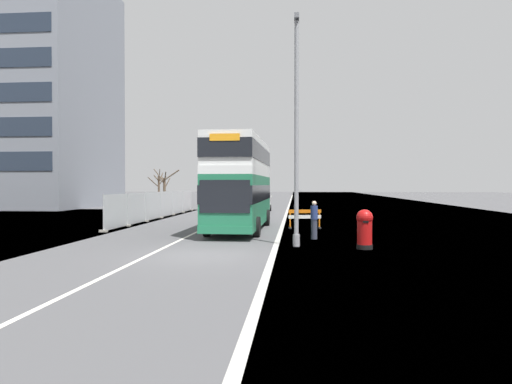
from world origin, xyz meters
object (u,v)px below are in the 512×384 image
lamppost_foreground (296,137)px  car_oncoming_near (260,200)px  double_decker_bus (241,182)px  car_receding_mid (231,198)px  red_pillar_postbox (365,227)px  roadworks_barrier (305,216)px  pedestrian_at_kerb (314,220)px

lamppost_foreground → car_oncoming_near: 23.97m
double_decker_bus → car_receding_mid: (-4.43, 26.63, -1.70)m
lamppost_foreground → double_decker_bus: bearing=115.7°
lamppost_foreground → red_pillar_postbox: bearing=-10.0°
double_decker_bus → roadworks_barrier: double_decker_bus is taller
red_pillar_postbox → roadworks_barrier: bearing=105.1°
lamppost_foreground → roadworks_barrier: size_ratio=4.98×
red_pillar_postbox → roadworks_barrier: size_ratio=0.82×
lamppost_foreground → red_pillar_postbox: size_ratio=6.04×
red_pillar_postbox → pedestrian_at_kerb: 3.59m
double_decker_bus → pedestrian_at_kerb: bearing=-44.5°
red_pillar_postbox → car_oncoming_near: bearing=104.3°
pedestrian_at_kerb → red_pillar_postbox: bearing=-58.6°
double_decker_bus → car_oncoming_near: size_ratio=2.49×
lamppost_foreground → car_oncoming_near: (-3.41, 23.48, -3.44)m
red_pillar_postbox → car_receding_mid: bearing=107.0°
lamppost_foreground → car_oncoming_near: size_ratio=2.23×
red_pillar_postbox → roadworks_barrier: (-2.21, 8.21, -0.16)m
double_decker_bus → roadworks_barrier: 4.30m
double_decker_bus → roadworks_barrier: (3.60, 1.28, -1.98)m
double_decker_bus → red_pillar_postbox: (5.81, -6.93, -1.82)m
car_oncoming_near → double_decker_bus: bearing=-89.0°
roadworks_barrier → car_receding_mid: 26.59m
red_pillar_postbox → car_receding_mid: size_ratio=0.38×
lamppost_foreground → car_oncoming_near: lamppost_foreground is taller
red_pillar_postbox → car_oncoming_near: car_oncoming_near is taller
red_pillar_postbox → car_oncoming_near: size_ratio=0.37×
roadworks_barrier → pedestrian_at_kerb: size_ratio=1.07×
roadworks_barrier → car_receding_mid: car_receding_mid is taller
car_receding_mid → red_pillar_postbox: bearing=-73.0°
lamppost_foreground → pedestrian_at_kerb: (0.84, 2.58, -3.62)m
lamppost_foreground → red_pillar_postbox: lamppost_foreground is taller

